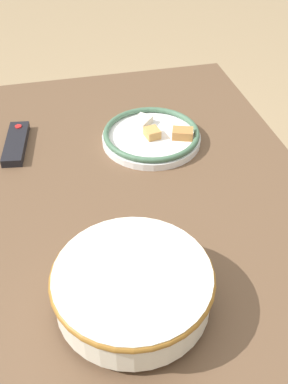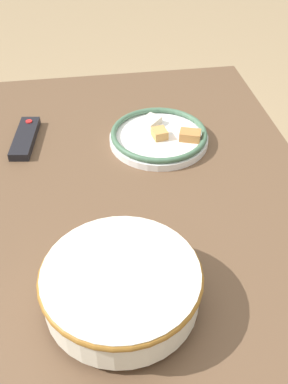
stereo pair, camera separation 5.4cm
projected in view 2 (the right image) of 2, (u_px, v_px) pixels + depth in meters
ground_plane at (142, 383)px, 1.40m from camera, size 8.00×8.00×0.00m
dining_table at (141, 246)px, 0.99m from camera, size 1.33×0.82×0.72m
noodle_bowl at (121, 285)px, 0.74m from camera, size 0.27×0.27×0.08m
food_plate at (159, 136)px, 1.13m from camera, size 0.25×0.25×0.04m
tv_remote at (25, 138)px, 1.14m from camera, size 0.18×0.07×0.02m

